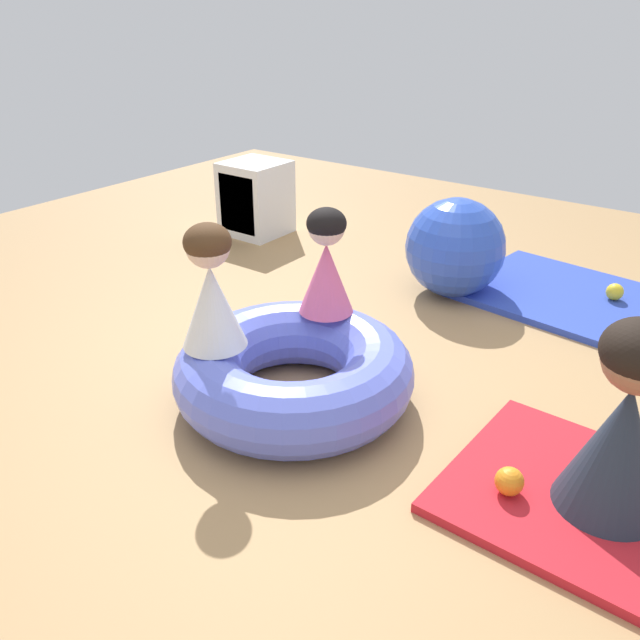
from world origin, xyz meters
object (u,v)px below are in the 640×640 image
at_px(child_in_white, 211,288).
at_px(play_ball_yellow, 615,292).
at_px(child_in_pink, 326,263).
at_px(inflatable_cushion, 294,372).
at_px(play_ball_orange, 509,481).
at_px(storage_cube, 254,199).
at_px(adult_seated, 625,422).
at_px(exercise_ball_large, 455,248).

bearing_deg(child_in_white, play_ball_yellow, 87.89).
distance_m(child_in_pink, play_ball_yellow, 1.96).
bearing_deg(child_in_white, inflatable_cushion, 67.76).
relative_size(inflatable_cushion, play_ball_orange, 10.15).
distance_m(inflatable_cushion, play_ball_orange, 1.06).
height_order(child_in_pink, storage_cube, child_in_pink).
bearing_deg(storage_cube, child_in_pink, -38.98).
height_order(child_in_pink, play_ball_orange, child_in_pink).
bearing_deg(play_ball_orange, inflatable_cushion, 176.94).
height_order(inflatable_cushion, adult_seated, adult_seated).
relative_size(inflatable_cushion, child_in_pink, 2.13).
relative_size(child_in_pink, exercise_ball_large, 0.84).
xyz_separation_m(inflatable_cushion, child_in_pink, (-0.06, 0.34, 0.41)).
relative_size(inflatable_cushion, play_ball_yellow, 10.68).
distance_m(inflatable_cushion, exercise_ball_large, 1.56).
relative_size(inflatable_cushion, storage_cube, 1.95).
bearing_deg(play_ball_yellow, exercise_ball_large, -154.66).
distance_m(play_ball_yellow, storage_cube, 2.66).
height_order(inflatable_cushion, storage_cube, storage_cube).
bearing_deg(exercise_ball_large, child_in_pink, -94.32).
distance_m(adult_seated, storage_cube, 3.49).
bearing_deg(play_ball_yellow, inflatable_cushion, -114.60).
xyz_separation_m(child_in_pink, play_ball_yellow, (0.97, 1.63, -0.48)).
bearing_deg(child_in_pink, play_ball_yellow, 178.10).
bearing_deg(inflatable_cushion, exercise_ball_large, 88.95).
relative_size(exercise_ball_large, storage_cube, 1.09).
bearing_deg(play_ball_orange, child_in_pink, 160.67).
bearing_deg(play_ball_yellow, child_in_white, -117.71).
bearing_deg(child_in_white, play_ball_orange, 33.13).
height_order(adult_seated, play_ball_yellow, adult_seated).
distance_m(play_ball_yellow, exercise_ball_large, 0.99).
distance_m(play_ball_yellow, play_ball_orange, 2.03).
bearing_deg(storage_cube, play_ball_orange, -32.04).
bearing_deg(adult_seated, exercise_ball_large, 84.31).
xyz_separation_m(child_in_white, play_ball_yellow, (1.16, 2.20, -0.50)).
bearing_deg(storage_cube, play_ball_yellow, 6.00).
distance_m(inflatable_cushion, play_ball_yellow, 2.17).
relative_size(play_ball_yellow, exercise_ball_large, 0.17).
xyz_separation_m(child_in_white, storage_cube, (-1.49, 1.92, -0.31)).
bearing_deg(play_ball_yellow, child_in_pink, -120.58).
distance_m(inflatable_cushion, adult_seated, 1.39).
height_order(inflatable_cushion, exercise_ball_large, exercise_ball_large).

